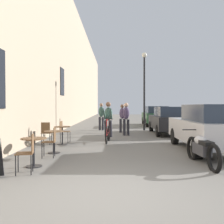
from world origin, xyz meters
name	(u,v)px	position (x,y,z in m)	size (l,w,h in m)	color
ground_plane	(112,194)	(0.00, 0.00, 0.00)	(88.00, 88.00, 0.00)	slate
building_facade_left	(65,57)	(-3.45, 14.00, 5.02)	(0.54, 68.00, 10.04)	tan
cafe_table_near	(34,146)	(-1.97, 2.01, 0.52)	(0.64, 0.64, 0.72)	black
cafe_chair_near_toward_street	(28,151)	(-1.90, 1.35, 0.52)	(0.45, 0.45, 0.89)	black
cafe_table_mid	(54,137)	(-1.90, 3.87, 0.52)	(0.64, 0.64, 0.72)	black
cafe_chair_mid_toward_street	(51,140)	(-1.82, 3.18, 0.52)	(0.41, 0.41, 0.89)	black
cafe_table_far	(62,131)	(-2.00, 5.73, 0.52)	(0.64, 0.64, 0.72)	black
cafe_chair_far_toward_street	(63,130)	(-2.07, 6.35, 0.52)	(0.42, 0.42, 0.89)	black
cafe_chair_far_toward_wall	(46,132)	(-2.62, 5.65, 0.52)	(0.40, 0.40, 0.89)	black
cyclist_on_bicycle	(108,123)	(-0.20, 6.56, 0.81)	(0.52, 1.76, 1.74)	black
pedestrian_near	(126,117)	(0.69, 8.96, 0.96)	(0.38, 0.30, 1.70)	#26262D
pedestrian_mid	(122,117)	(0.54, 10.47, 0.92)	(0.36, 0.28, 1.64)	#26262D
pedestrian_far	(101,115)	(-0.75, 11.88, 0.97)	(0.36, 0.28, 1.72)	#26262D
street_lamp	(144,81)	(1.97, 11.81, 3.11)	(0.32, 0.32, 4.90)	black
parked_car_nearest	(210,127)	(3.30, 4.29, 0.81)	(1.90, 4.43, 1.57)	#B7B7BC
parked_car_second	(169,120)	(3.08, 9.61, 0.77)	(1.84, 4.23, 1.49)	black
parked_car_third	(156,116)	(3.34, 15.83, 0.79)	(1.89, 4.32, 1.53)	#23512D
parked_motorcycle	(202,149)	(2.33, 2.24, 0.40)	(0.62, 2.15, 0.92)	black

